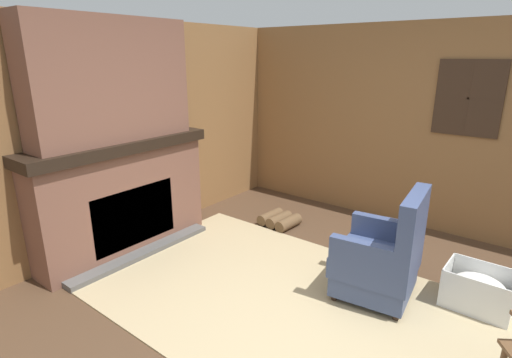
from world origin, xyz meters
The scene contains 12 objects.
ground_plane centered at (0.00, 0.00, 0.00)m, with size 14.00×14.00×0.00m, color #4C3523.
wood_panel_wall_left centered at (-2.60, 0.00, 1.20)m, with size 0.06×5.75×2.40m.
wood_panel_wall_back centered at (0.01, 2.60, 1.21)m, with size 5.75×0.09×2.40m.
fireplace_hearth centered at (-2.36, 0.00, 0.60)m, with size 0.61×1.96×1.20m.
chimney_breast centered at (-2.37, 0.00, 1.79)m, with size 0.35×1.64×1.17m.
area_rug centered at (-0.30, 0.25, 0.01)m, with size 3.93×2.17×0.01m.
armchair centered at (0.14, 0.81, 0.36)m, with size 0.72×0.73×0.99m.
firewood_stack centered at (-1.42, 1.53, 0.07)m, with size 0.45×0.40×0.14m.
laundry_basket centered at (0.84, 1.16, 0.17)m, with size 0.53×0.40×0.34m.
oil_lamp_vase centered at (-2.41, -0.68, 1.31)m, with size 0.13×0.13×0.31m.
storage_case centered at (-2.41, 0.72, 1.26)m, with size 0.17×0.21×0.11m.
decorative_plate_on_mantel centered at (-2.43, -0.12, 1.34)m, with size 0.07×0.27×0.27m.
Camera 1 is at (1.17, -2.25, 2.03)m, focal length 28.00 mm.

